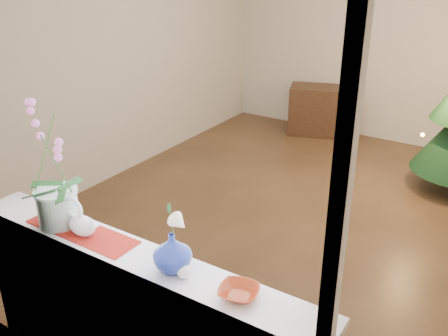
{
  "coord_description": "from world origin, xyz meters",
  "views": [
    {
      "loc": [
        1.56,
        -3.92,
        2.35
      ],
      "look_at": [
        -0.08,
        -1.4,
        1.02
      ],
      "focal_mm": 40.0,
      "sensor_mm": 36.0,
      "label": 1
    }
  ],
  "objects_px": {
    "blue_vase": "(172,250)",
    "amber_dish": "(239,293)",
    "orchid_pot": "(51,167)",
    "side_table": "(322,111)",
    "paperweight": "(184,272)",
    "swan": "(81,218)"
  },
  "relations": [
    {
      "from": "blue_vase",
      "to": "amber_dish",
      "type": "height_order",
      "value": "blue_vase"
    },
    {
      "from": "blue_vase",
      "to": "amber_dish",
      "type": "xyz_separation_m",
      "value": [
        0.37,
        -0.0,
        -0.09
      ]
    },
    {
      "from": "orchid_pot",
      "to": "paperweight",
      "type": "relative_size",
      "value": 10.18
    },
    {
      "from": "amber_dish",
      "to": "blue_vase",
      "type": "bearing_deg",
      "value": 179.79
    },
    {
      "from": "paperweight",
      "to": "side_table",
      "type": "bearing_deg",
      "value": 104.46
    },
    {
      "from": "blue_vase",
      "to": "side_table",
      "type": "bearing_deg",
      "value": 103.54
    },
    {
      "from": "amber_dish",
      "to": "side_table",
      "type": "height_order",
      "value": "amber_dish"
    },
    {
      "from": "orchid_pot",
      "to": "side_table",
      "type": "distance_m",
      "value": 4.73
    },
    {
      "from": "blue_vase",
      "to": "paperweight",
      "type": "height_order",
      "value": "blue_vase"
    },
    {
      "from": "side_table",
      "to": "blue_vase",
      "type": "bearing_deg",
      "value": -96.28
    },
    {
      "from": "swan",
      "to": "blue_vase",
      "type": "xyz_separation_m",
      "value": [
        0.61,
        0.01,
        0.01
      ]
    },
    {
      "from": "swan",
      "to": "blue_vase",
      "type": "height_order",
      "value": "blue_vase"
    },
    {
      "from": "blue_vase",
      "to": "side_table",
      "type": "xyz_separation_m",
      "value": [
        -1.11,
        4.62,
        -0.71
      ]
    },
    {
      "from": "orchid_pot",
      "to": "blue_vase",
      "type": "height_order",
      "value": "orchid_pot"
    },
    {
      "from": "orchid_pot",
      "to": "swan",
      "type": "xyz_separation_m",
      "value": [
        0.19,
        -0.01,
        -0.26
      ]
    },
    {
      "from": "blue_vase",
      "to": "paperweight",
      "type": "relative_size",
      "value": 3.27
    },
    {
      "from": "blue_vase",
      "to": "amber_dish",
      "type": "bearing_deg",
      "value": -0.21
    },
    {
      "from": "blue_vase",
      "to": "side_table",
      "type": "distance_m",
      "value": 4.81
    },
    {
      "from": "swan",
      "to": "amber_dish",
      "type": "height_order",
      "value": "swan"
    },
    {
      "from": "paperweight",
      "to": "side_table",
      "type": "relative_size",
      "value": 0.08
    },
    {
      "from": "swan",
      "to": "paperweight",
      "type": "distance_m",
      "value": 0.7
    },
    {
      "from": "orchid_pot",
      "to": "amber_dish",
      "type": "relative_size",
      "value": 4.61
    }
  ]
}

